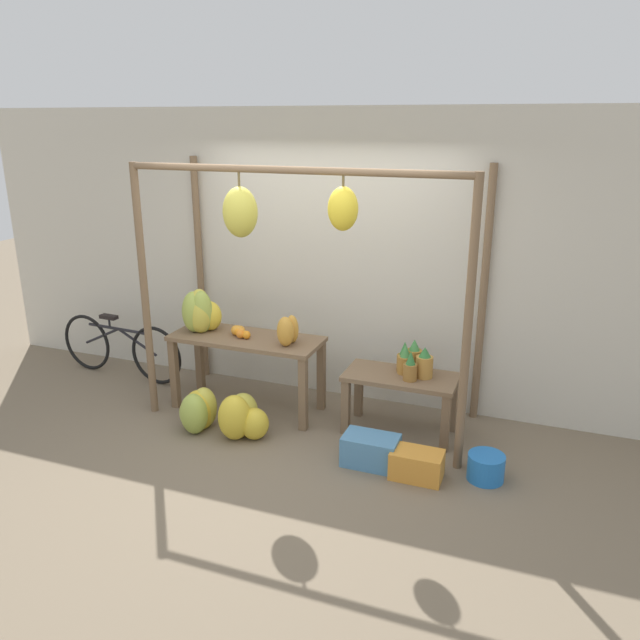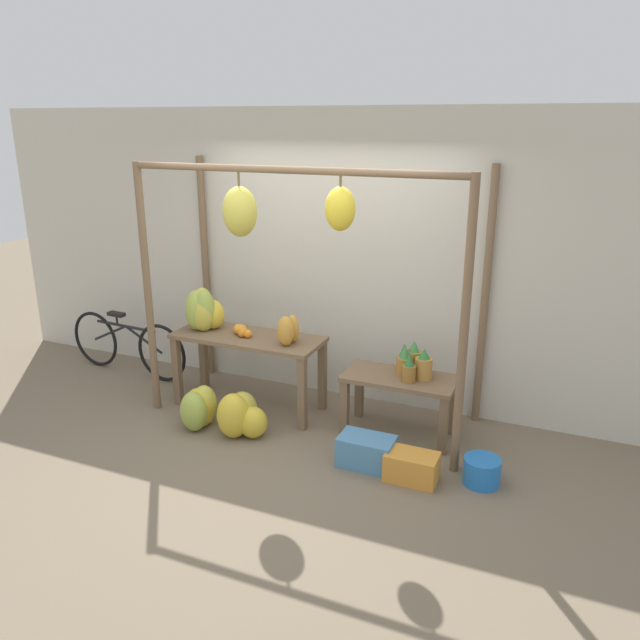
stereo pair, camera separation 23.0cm
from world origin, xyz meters
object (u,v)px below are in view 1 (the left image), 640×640
at_px(orange_pile, 239,331).
at_px(banana_pile_ground_left, 198,411).
at_px(banana_pile_on_table, 200,313).
at_px(papaya_pile, 288,331).
at_px(parked_bicycle, 120,347).
at_px(pineapple_cluster, 413,361).
at_px(fruit_crate_white, 371,450).
at_px(fruit_crate_purple, 417,465).
at_px(blue_bucket, 486,467).
at_px(banana_pile_ground_right, 242,417).

xyz_separation_m(orange_pile, banana_pile_ground_left, (-0.14, -0.57, -0.60)).
height_order(banana_pile_on_table, papaya_pile, banana_pile_on_table).
bearing_deg(parked_bicycle, pineapple_cluster, -2.25).
bearing_deg(parked_bicycle, banana_pile_ground_left, -28.49).
bearing_deg(pineapple_cluster, fruit_crate_white, -103.87).
relative_size(parked_bicycle, papaya_pile, 5.53).
relative_size(banana_pile_ground_left, parked_bicycle, 0.28).
bearing_deg(parked_bicycle, papaya_pile, -7.52).
xyz_separation_m(pineapple_cluster, parked_bicycle, (-3.22, 0.13, -0.34)).
bearing_deg(banana_pile_ground_left, fruit_crate_purple, -2.64).
bearing_deg(fruit_crate_purple, fruit_crate_white, 170.69).
bearing_deg(parked_bicycle, fruit_crate_purple, -14.15).
xyz_separation_m(blue_bucket, papaya_pile, (-1.85, 0.42, 0.76)).
xyz_separation_m(orange_pile, fruit_crate_purple, (1.87, -0.66, -0.66)).
distance_m(parked_bicycle, fruit_crate_purple, 3.56).
relative_size(banana_pile_ground_left, fruit_crate_white, 0.98).
distance_m(banana_pile_on_table, blue_bucket, 2.94).
height_order(banana_pile_ground_right, fruit_crate_purple, banana_pile_ground_right).
distance_m(blue_bucket, papaya_pile, 2.05).
xyz_separation_m(pineapple_cluster, fruit_crate_white, (-0.17, -0.68, -0.55)).
bearing_deg(orange_pile, fruit_crate_purple, -19.45).
xyz_separation_m(banana_pile_on_table, banana_pile_ground_right, (0.68, -0.52, -0.74)).
relative_size(parked_bicycle, fruit_crate_purple, 3.98).
bearing_deg(blue_bucket, parked_bicycle, 169.94).
bearing_deg(banana_pile_ground_right, banana_pile_ground_left, -176.15).
bearing_deg(banana_pile_ground_left, pineapple_cluster, 19.94).
relative_size(orange_pile, papaya_pile, 0.79).
bearing_deg(fruit_crate_purple, banana_pile_ground_left, 177.36).
height_order(papaya_pile, fruit_crate_purple, papaya_pile).
height_order(fruit_crate_white, papaya_pile, papaya_pile).
relative_size(fruit_crate_white, blue_bucket, 1.56).
bearing_deg(parked_bicycle, banana_pile_on_table, -11.19).
xyz_separation_m(banana_pile_on_table, fruit_crate_purple, (2.27, -0.64, -0.81)).
height_order(banana_pile_ground_left, banana_pile_ground_right, banana_pile_ground_right).
xyz_separation_m(parked_bicycle, papaya_pile, (2.11, -0.28, 0.53)).
relative_size(fruit_crate_white, parked_bicycle, 0.28).
relative_size(banana_pile_on_table, orange_pile, 1.83).
bearing_deg(banana_pile_ground_right, fruit_crate_purple, -4.38).
xyz_separation_m(banana_pile_ground_right, fruit_crate_purple, (1.59, -0.12, -0.07)).
height_order(pineapple_cluster, blue_bucket, pineapple_cluster).
bearing_deg(banana_pile_ground_left, parked_bicycle, 151.51).
bearing_deg(fruit_crate_white, pineapple_cluster, 76.13).
relative_size(pineapple_cluster, fruit_crate_purple, 0.85).
bearing_deg(fruit_crate_purple, parked_bicycle, 165.85).
relative_size(pineapple_cluster, banana_pile_ground_left, 0.77).
height_order(banana_pile_on_table, fruit_crate_white, banana_pile_on_table).
bearing_deg(pineapple_cluster, papaya_pile, -172.29).
distance_m(parked_bicycle, papaya_pile, 2.19).
distance_m(banana_pile_on_table, banana_pile_ground_right, 1.13).
relative_size(banana_pile_ground_left, papaya_pile, 1.52).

